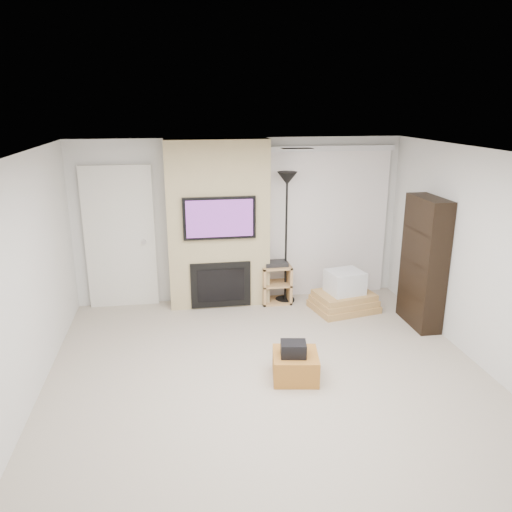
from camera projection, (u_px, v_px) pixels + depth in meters
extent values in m
cube|color=#B0A493|center=(274.00, 388.00, 5.44)|extent=(5.00, 5.50, 0.00)
cube|color=white|center=(276.00, 156.00, 4.70)|extent=(5.00, 5.50, 0.00)
cube|color=silver|center=(240.00, 221.00, 7.67)|extent=(5.00, 0.00, 2.50)
cube|color=silver|center=(384.00, 466.00, 2.47)|extent=(5.00, 0.00, 2.50)
cube|color=silver|center=(14.00, 295.00, 4.69)|extent=(0.00, 5.50, 2.50)
cube|color=silver|center=(499.00, 268.00, 5.45)|extent=(0.00, 5.50, 2.50)
cube|color=silver|center=(297.00, 149.00, 5.52)|extent=(0.35, 0.18, 0.01)
cube|color=#A26627|center=(295.00, 366.00, 5.61)|extent=(0.58, 0.58, 0.30)
cube|color=black|center=(293.00, 349.00, 5.50)|extent=(0.31, 0.26, 0.16)
cube|color=tan|center=(218.00, 225.00, 7.42)|extent=(1.50, 0.40, 2.50)
cube|color=black|center=(219.00, 218.00, 7.16)|extent=(1.05, 0.06, 0.62)
cube|color=#542465|center=(220.00, 219.00, 7.13)|extent=(0.96, 0.00, 0.54)
cube|color=black|center=(221.00, 285.00, 7.48)|extent=(0.90, 0.04, 0.70)
cube|color=black|center=(221.00, 285.00, 7.46)|extent=(0.70, 0.02, 0.50)
cube|color=silver|center=(120.00, 238.00, 7.40)|extent=(1.02, 0.08, 2.14)
cube|color=beige|center=(121.00, 240.00, 7.43)|extent=(0.90, 0.05, 2.05)
cylinder|color=silver|center=(144.00, 242.00, 7.44)|extent=(0.07, 0.06, 0.07)
cube|color=silver|center=(332.00, 148.00, 7.51)|extent=(1.98, 0.10, 0.08)
cube|color=white|center=(328.00, 225.00, 7.86)|extent=(1.90, 0.03, 2.29)
cylinder|color=black|center=(285.00, 300.00, 7.86)|extent=(0.30, 0.30, 0.03)
cylinder|color=black|center=(286.00, 242.00, 7.58)|extent=(0.03, 0.03, 1.88)
cone|color=black|center=(287.00, 178.00, 7.30)|extent=(0.30, 0.30, 0.19)
cube|color=tan|center=(263.00, 284.00, 7.70)|extent=(0.04, 0.38, 0.60)
cube|color=tan|center=(289.00, 283.00, 7.77)|extent=(0.04, 0.38, 0.60)
cube|color=tan|center=(276.00, 301.00, 7.82)|extent=(0.45, 0.38, 0.03)
cube|color=tan|center=(276.00, 284.00, 7.74)|extent=(0.45, 0.38, 0.03)
cube|color=tan|center=(276.00, 266.00, 7.65)|extent=(0.45, 0.38, 0.03)
cube|color=black|center=(276.00, 263.00, 7.64)|extent=(0.35, 0.25, 0.06)
cube|color=tan|center=(344.00, 306.00, 7.51)|extent=(1.03, 0.86, 0.10)
cube|color=tan|center=(344.00, 301.00, 7.48)|extent=(0.97, 0.80, 0.09)
cube|color=tan|center=(344.00, 295.00, 7.46)|extent=(0.92, 0.75, 0.09)
cube|color=silver|center=(345.00, 282.00, 7.40)|extent=(0.58, 0.53, 0.33)
cube|color=black|center=(424.00, 263.00, 6.79)|extent=(0.30, 0.80, 1.80)
cube|color=black|center=(419.00, 294.00, 6.92)|extent=(0.26, 0.72, 0.02)
cube|color=black|center=(422.00, 263.00, 6.79)|extent=(0.26, 0.72, 0.02)
cube|color=black|center=(426.00, 231.00, 6.66)|extent=(0.26, 0.72, 0.02)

